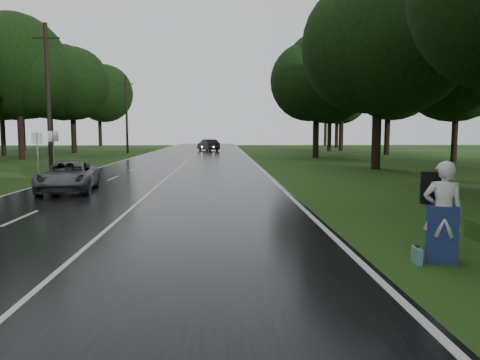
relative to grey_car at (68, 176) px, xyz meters
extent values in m
plane|color=#224213|center=(3.64, -8.36, -0.70)|extent=(160.00, 160.00, 0.00)
cube|color=black|center=(3.64, 11.64, -0.68)|extent=(12.00, 140.00, 0.04)
cube|color=silver|center=(3.64, 11.64, -0.65)|extent=(0.12, 140.00, 0.01)
imported|color=#545859|center=(0.00, 0.00, 0.00)|extent=(2.78, 4.97, 1.31)
imported|color=black|center=(4.92, 42.95, 0.13)|extent=(3.29, 5.03, 1.57)
imported|color=silver|center=(11.11, -11.38, 0.33)|extent=(0.87, 0.70, 2.06)
cube|color=navy|center=(11.11, -11.38, -0.12)|extent=(0.67, 0.54, 1.15)
cube|color=black|center=(11.02, -11.09, 0.78)|extent=(0.52, 0.38, 0.66)
cube|color=teal|center=(10.60, -11.43, -0.54)|extent=(0.20, 0.46, 0.32)
camera|label=1|loc=(6.68, -20.30, 1.93)|focal=34.50mm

